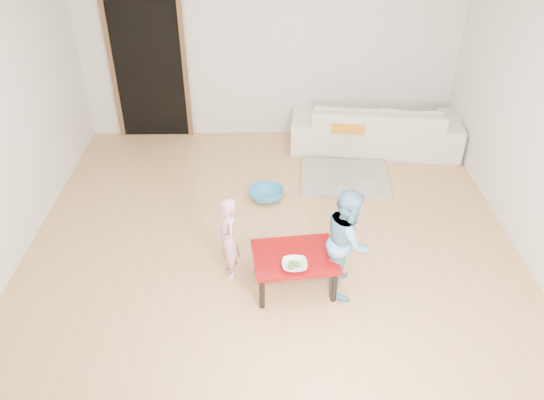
{
  "coord_description": "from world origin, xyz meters",
  "views": [
    {
      "loc": [
        -0.05,
        -4.34,
        3.45
      ],
      "look_at": [
        0.0,
        -0.2,
        0.65
      ],
      "focal_mm": 35.0,
      "sensor_mm": 36.0,
      "label": 1
    }
  ],
  "objects_px": {
    "child_pink": "(228,239)",
    "basin": "(266,194)",
    "bowl": "(295,265)",
    "sofa": "(375,125)",
    "red_table": "(294,271)",
    "child_blue": "(348,241)"
  },
  "relations": [
    {
      "from": "child_pink",
      "to": "basin",
      "type": "relative_size",
      "value": 2.06
    },
    {
      "from": "bowl",
      "to": "basin",
      "type": "height_order",
      "value": "bowl"
    },
    {
      "from": "bowl",
      "to": "child_pink",
      "type": "bearing_deg",
      "value": 149.41
    },
    {
      "from": "sofa",
      "to": "basin",
      "type": "xyz_separation_m",
      "value": [
        -1.46,
        -1.26,
        -0.26
      ]
    },
    {
      "from": "sofa",
      "to": "child_pink",
      "type": "height_order",
      "value": "child_pink"
    },
    {
      "from": "sofa",
      "to": "bowl",
      "type": "height_order",
      "value": "sofa"
    },
    {
      "from": "red_table",
      "to": "basin",
      "type": "xyz_separation_m",
      "value": [
        -0.26,
        1.47,
        -0.12
      ]
    },
    {
      "from": "sofa",
      "to": "red_table",
      "type": "relative_size",
      "value": 2.94
    },
    {
      "from": "sofa",
      "to": "red_table",
      "type": "bearing_deg",
      "value": 72.64
    },
    {
      "from": "child_pink",
      "to": "child_blue",
      "type": "height_order",
      "value": "child_blue"
    },
    {
      "from": "red_table",
      "to": "child_blue",
      "type": "bearing_deg",
      "value": 1.67
    },
    {
      "from": "bowl",
      "to": "child_pink",
      "type": "xyz_separation_m",
      "value": [
        -0.6,
        0.35,
        0.02
      ]
    },
    {
      "from": "child_blue",
      "to": "bowl",
      "type": "bearing_deg",
      "value": 118.14
    },
    {
      "from": "red_table",
      "to": "basin",
      "type": "bearing_deg",
      "value": 99.83
    },
    {
      "from": "basin",
      "to": "child_pink",
      "type": "bearing_deg",
      "value": -105.39
    },
    {
      "from": "sofa",
      "to": "bowl",
      "type": "bearing_deg",
      "value": 73.72
    },
    {
      "from": "red_table",
      "to": "bowl",
      "type": "bearing_deg",
      "value": -93.34
    },
    {
      "from": "bowl",
      "to": "child_pink",
      "type": "height_order",
      "value": "child_pink"
    },
    {
      "from": "basin",
      "to": "red_table",
      "type": "bearing_deg",
      "value": -80.17
    },
    {
      "from": "sofa",
      "to": "child_pink",
      "type": "relative_size",
      "value": 2.62
    },
    {
      "from": "red_table",
      "to": "bowl",
      "type": "distance_m",
      "value": 0.27
    },
    {
      "from": "sofa",
      "to": "bowl",
      "type": "relative_size",
      "value": 9.94
    }
  ]
}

